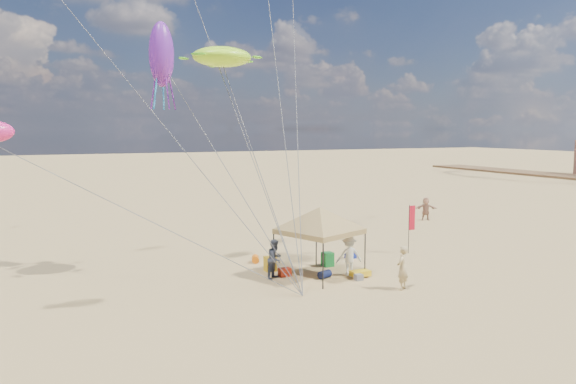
# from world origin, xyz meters

# --- Properties ---
(ground) EXTENTS (280.00, 280.00, 0.00)m
(ground) POSITION_xyz_m (0.00, 0.00, 0.00)
(ground) COLOR tan
(ground) RESTS_ON ground
(canopy_tent) EXTENTS (5.63, 5.63, 3.72)m
(canopy_tent) POSITION_xyz_m (1.63, 3.07, 3.09)
(canopy_tent) COLOR black
(canopy_tent) RESTS_ON ground
(feather_flag) EXTENTS (0.41, 0.04, 2.68)m
(feather_flag) POSITION_xyz_m (8.41, 5.17, 1.80)
(feather_flag) COLOR black
(feather_flag) RESTS_ON ground
(cooler_red) EXTENTS (0.54, 0.38, 0.38)m
(cooler_red) POSITION_xyz_m (0.16, 3.71, 0.19)
(cooler_red) COLOR #AC240D
(cooler_red) RESTS_ON ground
(cooler_blue) EXTENTS (0.54, 0.38, 0.38)m
(cooler_blue) POSITION_xyz_m (4.79, 5.50, 0.19)
(cooler_blue) COLOR navy
(cooler_blue) RESTS_ON ground
(bag_navy) EXTENTS (0.69, 0.54, 0.36)m
(bag_navy) POSITION_xyz_m (1.66, 2.62, 0.18)
(bag_navy) COLOR #0D153D
(bag_navy) RESTS_ON ground
(bag_orange) EXTENTS (0.54, 0.69, 0.36)m
(bag_orange) POSITION_xyz_m (-0.11, 6.74, 0.18)
(bag_orange) COLOR orange
(bag_orange) RESTS_ON ground
(chair_green) EXTENTS (0.50, 0.50, 0.70)m
(chair_green) POSITION_xyz_m (2.86, 4.52, 0.35)
(chair_green) COLOR #16792E
(chair_green) RESTS_ON ground
(chair_yellow) EXTENTS (0.50, 0.50, 0.70)m
(chair_yellow) POSITION_xyz_m (-0.09, 4.85, 0.35)
(chair_yellow) COLOR gold
(chair_yellow) RESTS_ON ground
(crate_grey) EXTENTS (0.34, 0.30, 0.28)m
(crate_grey) POSITION_xyz_m (2.88, 1.67, 0.14)
(crate_grey) COLOR slate
(crate_grey) RESTS_ON ground
(beach_cart) EXTENTS (0.90, 0.50, 0.24)m
(beach_cart) POSITION_xyz_m (3.21, 2.05, 0.20)
(beach_cart) COLOR gold
(beach_cart) RESTS_ON ground
(person_near_a) EXTENTS (0.82, 0.75, 1.88)m
(person_near_a) POSITION_xyz_m (3.79, -0.32, 0.94)
(person_near_a) COLOR tan
(person_near_a) RESTS_ON ground
(person_near_b) EXTENTS (1.11, 1.07, 1.81)m
(person_near_b) POSITION_xyz_m (-0.39, 3.55, 0.90)
(person_near_b) COLOR #323745
(person_near_b) RESTS_ON ground
(person_near_c) EXTENTS (1.33, 0.94, 1.87)m
(person_near_c) POSITION_xyz_m (2.94, 2.60, 0.93)
(person_near_c) COLOR silver
(person_near_c) RESTS_ON ground
(person_far_c) EXTENTS (1.63, 1.19, 1.71)m
(person_far_c) POSITION_xyz_m (16.29, 13.70, 0.85)
(person_far_c) COLOR tan
(person_far_c) RESTS_ON ground
(turtle_kite) EXTENTS (2.68, 2.17, 0.88)m
(turtle_kite) POSITION_xyz_m (-2.41, 4.69, 9.91)
(turtle_kite) COLOR #B0FF21
(turtle_kite) RESTS_ON ground
(squid_kite) EXTENTS (1.47, 1.47, 2.95)m
(squid_kite) POSITION_xyz_m (-4.61, 6.83, 10.16)
(squid_kite) COLOR purple
(squid_kite) RESTS_ON ground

